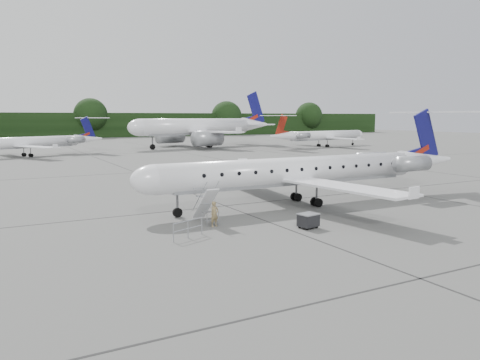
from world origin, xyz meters
TOP-DOWN VIEW (x-y plane):
  - ground at (0.00, 0.00)m, footprint 320.00×320.00m
  - treeline at (0.00, 130.00)m, footprint 260.00×4.00m
  - main_regional_jet at (-0.69, 2.54)m, footprint 28.68×20.67m
  - airstair at (-9.26, 0.28)m, footprint 0.85×2.39m
  - passenger at (-9.27, -1.07)m, footprint 0.64×0.50m
  - safety_railing at (-11.77, -2.91)m, footprint 2.07×0.90m
  - baggage_cart at (-4.41, -4.16)m, footprint 1.25×1.08m
  - bg_narrowbody at (19.39, 69.15)m, footprint 39.99×32.52m
  - bg_regional_left at (-16.42, 59.78)m, footprint 30.65×26.67m
  - bg_regional_right at (45.82, 56.89)m, footprint 29.99×23.58m

SIDE VIEW (x-z plane):
  - ground at x=0.00m, z-range 0.00..0.00m
  - baggage_cart at x=-4.41m, z-range 0.00..0.96m
  - safety_railing at x=-11.77m, z-range 0.00..1.00m
  - passenger at x=-9.27m, z-range 0.00..1.57m
  - airstair at x=-9.26m, z-range 0.00..2.30m
  - bg_regional_left at x=-16.42m, z-range 0.00..6.72m
  - bg_regional_right at x=45.82m, z-range 0.00..7.17m
  - main_regional_jet at x=-0.69m, z-range 0.00..7.35m
  - treeline at x=0.00m, z-range 0.00..8.00m
  - bg_narrowbody at x=19.39m, z-range 0.00..12.67m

